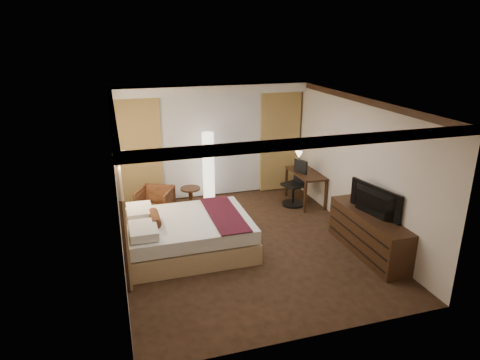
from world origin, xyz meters
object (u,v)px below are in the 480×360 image
object	(u,v)px
dresser	(368,234)
television	(371,197)
desk	(305,188)
office_chair	(294,183)
side_table	(191,198)
floor_lamp	(209,168)
armchair	(155,201)
bed	(189,234)

from	to	relation	value
dresser	television	xyz separation A→B (m)	(-0.03, 0.00, 0.72)
desk	office_chair	distance (m)	0.36
side_table	dresser	world-z (taller)	dresser
floor_lamp	side_table	bearing A→B (deg)	-155.02
floor_lamp	dresser	distance (m)	3.92
armchair	dresser	distance (m)	4.44
office_chair	desk	bearing A→B (deg)	-9.43
armchair	office_chair	bearing A→B (deg)	21.67
dresser	desk	bearing A→B (deg)	91.13
desk	television	world-z (taller)	television
side_table	dresser	xyz separation A→B (m)	(2.68, -2.98, 0.13)
dresser	television	distance (m)	0.72
desk	armchair	bearing A→B (deg)	176.70
bed	floor_lamp	world-z (taller)	floor_lamp
desk	office_chair	size ratio (longest dim) A/B	1.10
television	floor_lamp	bearing A→B (deg)	22.30
office_chair	television	xyz separation A→B (m)	(0.35, -2.49, 0.56)
bed	floor_lamp	xyz separation A→B (m)	(0.88, 2.19, 0.52)
side_table	floor_lamp	world-z (taller)	floor_lamp
office_chair	dresser	xyz separation A→B (m)	(0.38, -2.49, -0.15)
desk	dresser	size ratio (longest dim) A/B	0.60
floor_lamp	desk	bearing A→B (deg)	-17.35
desk	dresser	xyz separation A→B (m)	(0.05, -2.54, 0.00)
dresser	armchair	bearing A→B (deg)	141.96
bed	side_table	distance (m)	2.01
floor_lamp	dresser	world-z (taller)	floor_lamp
desk	bed	bearing A→B (deg)	-153.32
bed	office_chair	size ratio (longest dim) A/B	2.09
bed	television	xyz separation A→B (m)	(3.05, -1.02, 0.77)
floor_lamp	dresser	bearing A→B (deg)	-55.58
armchair	television	world-z (taller)	television
desk	television	size ratio (longest dim) A/B	1.00
bed	office_chair	world-z (taller)	office_chair
office_chair	television	size ratio (longest dim) A/B	0.91
side_table	bed	bearing A→B (deg)	-101.52
side_table	office_chair	world-z (taller)	office_chair
floor_lamp	desk	distance (m)	2.30
side_table	television	world-z (taller)	television
bed	office_chair	distance (m)	3.08
armchair	desk	size ratio (longest dim) A/B	0.61
side_table	desk	bearing A→B (deg)	-9.68
side_table	television	xyz separation A→B (m)	(2.65, -2.98, 0.85)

